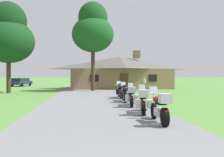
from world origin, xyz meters
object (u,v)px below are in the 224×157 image
motorcycle_white_fourth_in_row (125,94)px  parked_navy_suv_far_left (21,82)px  motorcycle_red_nearest_to_camera (160,108)px  motorcycle_black_third_in_row (131,97)px  tree_by_lodge_front (93,30)px  motorcycle_orange_second_in_row (143,102)px  motorcycle_white_farthest_in_row (120,91)px  bystander_white_shirt_near_lodge (144,83)px  tree_left_near (8,35)px

motorcycle_white_fourth_in_row → parked_navy_suv_far_left: parked_navy_suv_far_left is taller
motorcycle_red_nearest_to_camera → motorcycle_black_third_in_row: bearing=93.2°
tree_by_lodge_front → parked_navy_suv_far_left: bearing=129.3°
tree_by_lodge_front → motorcycle_white_fourth_in_row: bearing=-82.3°
tree_by_lodge_front → parked_navy_suv_far_left: tree_by_lodge_front is taller
motorcycle_orange_second_in_row → parked_navy_suv_far_left: parked_navy_suv_far_left is taller
motorcycle_black_third_in_row → motorcycle_white_farthest_in_row: same height
motorcycle_red_nearest_to_camera → bystander_white_shirt_near_lodge: 20.02m
motorcycle_white_farthest_in_row → parked_navy_suv_far_left: bearing=121.3°
motorcycle_white_farthest_in_row → bystander_white_shirt_near_lodge: (4.48, 9.75, 0.34)m
motorcycle_black_third_in_row → tree_by_lodge_front: 15.92m
motorcycle_white_farthest_in_row → tree_by_lodge_front: tree_by_lodge_front is taller
motorcycle_orange_second_in_row → motorcycle_black_third_in_row: (0.00, 2.63, 0.00)m
tree_left_near → motorcycle_red_nearest_to_camera: bearing=-58.6°
tree_left_near → parked_navy_suv_far_left: size_ratio=1.92×
motorcycle_orange_second_in_row → parked_navy_suv_far_left: size_ratio=0.42×
motorcycle_white_fourth_in_row → motorcycle_white_farthest_in_row: same height
bystander_white_shirt_near_lodge → tree_by_lodge_front: 8.79m
motorcycle_orange_second_in_row → motorcycle_black_third_in_row: size_ratio=1.00×
motorcycle_orange_second_in_row → motorcycle_white_farthest_in_row: 7.59m
motorcycle_red_nearest_to_camera → motorcycle_black_third_in_row: same height
bystander_white_shirt_near_lodge → tree_left_near: 16.01m
motorcycle_orange_second_in_row → tree_left_near: tree_left_near is taller
motorcycle_red_nearest_to_camera → motorcycle_orange_second_in_row: 2.15m
motorcycle_black_third_in_row → tree_by_lodge_front: bearing=105.3°
motorcycle_black_third_in_row → tree_by_lodge_front: (-1.60, 14.43, 6.55)m
motorcycle_black_third_in_row → tree_left_near: 17.07m
motorcycle_red_nearest_to_camera → tree_left_near: 20.85m
motorcycle_black_third_in_row → parked_navy_suv_far_left: parked_navy_suv_far_left is taller
motorcycle_black_third_in_row → bystander_white_shirt_near_lodge: bearing=81.6°
motorcycle_orange_second_in_row → motorcycle_white_fourth_in_row: (0.04, 4.96, 0.00)m
motorcycle_orange_second_in_row → parked_navy_suv_far_left: (-13.28, 31.33, 0.17)m
tree_left_near → tree_by_lodge_front: size_ratio=0.91×
motorcycle_red_nearest_to_camera → tree_by_lodge_front: 20.36m
bystander_white_shirt_near_lodge → motorcycle_red_nearest_to_camera: bearing=-17.0°
motorcycle_black_third_in_row → motorcycle_orange_second_in_row: bearing=-81.0°
motorcycle_black_third_in_row → parked_navy_suv_far_left: size_ratio=0.42×
motorcycle_white_farthest_in_row → bystander_white_shirt_near_lodge: bearing=67.1°
motorcycle_white_fourth_in_row → parked_navy_suv_far_left: size_ratio=0.43×
motorcycle_black_third_in_row → parked_navy_suv_far_left: 31.63m
motorcycle_black_third_in_row → parked_navy_suv_far_left: (-13.28, 28.70, 0.17)m
motorcycle_black_third_in_row → motorcycle_white_farthest_in_row: size_ratio=1.00×
motorcycle_white_fourth_in_row → motorcycle_white_farthest_in_row: 2.63m
motorcycle_black_third_in_row → motorcycle_white_fourth_in_row: size_ratio=1.00×
motorcycle_black_third_in_row → tree_by_lodge_front: size_ratio=0.20×
motorcycle_red_nearest_to_camera → bystander_white_shirt_near_lodge: bearing=79.1°
motorcycle_orange_second_in_row → motorcycle_white_farthest_in_row: size_ratio=0.99×
parked_navy_suv_far_left → motorcycle_red_nearest_to_camera: bearing=-54.6°
motorcycle_red_nearest_to_camera → motorcycle_white_farthest_in_row: 9.74m
motorcycle_black_third_in_row → tree_left_near: tree_left_near is taller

